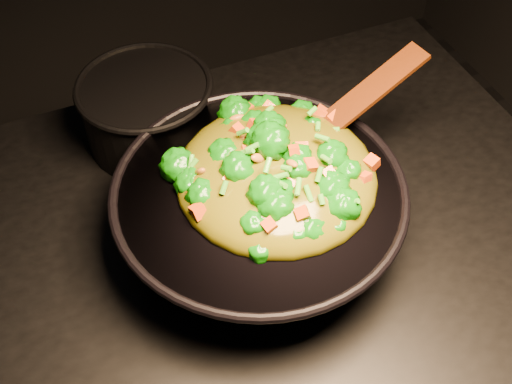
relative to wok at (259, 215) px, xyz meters
name	(u,v)px	position (x,y,z in m)	size (l,w,h in m)	color
wok	(259,215)	(0.00, 0.00, 0.00)	(0.38, 0.38, 0.11)	black
stir_fry	(277,154)	(0.03, 0.01, 0.10)	(0.27, 0.27, 0.09)	#117008
spatula	(351,106)	(0.16, 0.06, 0.10)	(0.25, 0.04, 0.01)	#321106
back_pot	(148,112)	(-0.08, 0.26, 0.00)	(0.20, 0.20, 0.12)	black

